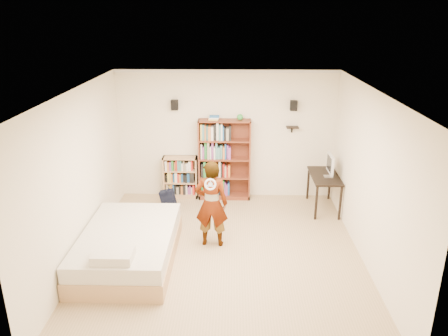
{
  "coord_description": "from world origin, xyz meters",
  "views": [
    {
      "loc": [
        0.15,
        -6.29,
        3.8
      ],
      "look_at": [
        -0.01,
        0.6,
        1.3
      ],
      "focal_mm": 35.0,
      "sensor_mm": 36.0,
      "label": 1
    }
  ],
  "objects_px": {
    "low_bookshelf": "(180,177)",
    "computer_desk": "(323,192)",
    "tall_bookshelf": "(224,160)",
    "daybed": "(128,242)",
    "person": "(211,204)"
  },
  "relations": [
    {
      "from": "tall_bookshelf",
      "to": "daybed",
      "type": "relative_size",
      "value": 0.77
    },
    {
      "from": "tall_bookshelf",
      "to": "computer_desk",
      "type": "height_order",
      "value": "tall_bookshelf"
    },
    {
      "from": "low_bookshelf",
      "to": "daybed",
      "type": "relative_size",
      "value": 0.41
    },
    {
      "from": "computer_desk",
      "to": "tall_bookshelf",
      "type": "bearing_deg",
      "value": 165.66
    },
    {
      "from": "daybed",
      "to": "person",
      "type": "distance_m",
      "value": 1.48
    },
    {
      "from": "low_bookshelf",
      "to": "computer_desk",
      "type": "height_order",
      "value": "low_bookshelf"
    },
    {
      "from": "tall_bookshelf",
      "to": "daybed",
      "type": "bearing_deg",
      "value": -119.96
    },
    {
      "from": "low_bookshelf",
      "to": "tall_bookshelf",
      "type": "bearing_deg",
      "value": -1.37
    },
    {
      "from": "low_bookshelf",
      "to": "computer_desk",
      "type": "bearing_deg",
      "value": -10.3
    },
    {
      "from": "tall_bookshelf",
      "to": "low_bookshelf",
      "type": "relative_size",
      "value": 1.9
    },
    {
      "from": "low_bookshelf",
      "to": "computer_desk",
      "type": "relative_size",
      "value": 0.84
    },
    {
      "from": "person",
      "to": "computer_desk",
      "type": "bearing_deg",
      "value": -142.86
    },
    {
      "from": "tall_bookshelf",
      "to": "person",
      "type": "height_order",
      "value": "tall_bookshelf"
    },
    {
      "from": "tall_bookshelf",
      "to": "person",
      "type": "relative_size",
      "value": 1.13
    },
    {
      "from": "daybed",
      "to": "computer_desk",
      "type": "bearing_deg",
      "value": 30.43
    }
  ]
}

